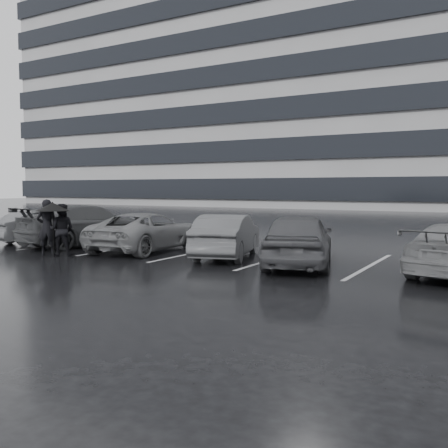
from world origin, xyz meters
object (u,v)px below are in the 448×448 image
car_main (299,239)px  car_west_c (88,225)px  car_west_a (227,236)px  pedestrian_right (61,230)px  car_west_b (146,232)px  pedestrian_left (47,227)px  car_west_d (46,226)px

car_main → car_west_c: bearing=-22.0°
car_west_a → pedestrian_right: (-4.60, -2.29, 0.16)m
car_west_b → pedestrian_right: 2.75m
car_west_c → car_main: bearing=-171.3°
pedestrian_right → pedestrian_left: bearing=-2.7°
car_west_a → car_west_d: 8.09m
car_west_b → pedestrian_left: 3.15m
car_main → pedestrian_right: bearing=-3.0°
car_main → car_west_d: bearing=-20.1°
car_west_b → car_west_d: bearing=-5.7°
car_west_c → car_west_a: bearing=-168.6°
car_west_b → pedestrian_left: bearing=48.0°
car_main → car_west_c: size_ratio=0.83×
car_west_c → car_west_d: size_ratio=1.34×
car_west_a → car_west_b: 3.14m
car_west_a → car_west_b: (-3.14, 0.04, -0.01)m
car_main → car_west_d: 10.62m
pedestrian_left → car_west_b: bearing=-160.5°
car_west_a → car_west_d: (-8.09, 0.07, -0.02)m
car_main → pedestrian_right: 7.34m
car_main → car_west_c: 8.58m
car_west_b → car_west_d: size_ratio=1.21×
car_west_b → car_west_c: 2.90m
car_west_b → pedestrian_right: bearing=52.5°
pedestrian_right → car_west_d: bearing=-62.0°
car_main → pedestrian_left: bearing=-2.3°
car_west_c → pedestrian_left: bearing=124.2°
car_west_b → car_west_a: bearing=173.9°
car_west_c → car_west_d: bearing=18.8°
car_west_a → pedestrian_right: bearing=9.4°
car_west_a → car_west_c: size_ratio=0.77×
car_west_a → car_west_d: size_ratio=1.04×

